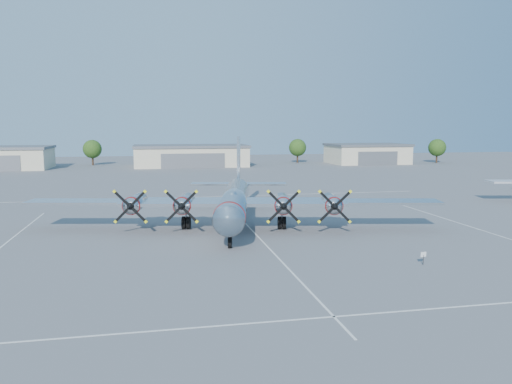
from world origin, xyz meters
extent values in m
plane|color=#5C5C5F|center=(0.00, 0.00, 0.00)|extent=(260.00, 260.00, 0.00)
cube|color=silver|center=(0.00, -5.00, 0.01)|extent=(0.15, 40.00, 0.01)
cube|color=silver|center=(22.00, -5.00, 0.01)|extent=(0.15, 40.00, 0.01)
cube|color=silver|center=(0.00, -22.00, 0.01)|extent=(60.00, 0.15, 0.01)
cube|color=silver|center=(0.00, 25.00, 0.01)|extent=(60.00, 0.15, 0.01)
cube|color=beige|center=(-45.00, 82.00, 2.40)|extent=(22.00, 14.00, 4.80)
cube|color=slate|center=(-45.00, 82.00, 5.10)|extent=(22.60, 14.60, 0.60)
cube|color=beige|center=(0.00, 82.00, 2.40)|extent=(28.00, 14.00, 4.80)
cube|color=slate|center=(0.00, 82.00, 5.10)|extent=(28.60, 14.60, 0.60)
cube|color=slate|center=(0.00, 74.95, 1.80)|extent=(15.40, 0.20, 3.60)
cube|color=beige|center=(48.00, 82.00, 2.40)|extent=(20.00, 14.00, 4.80)
cube|color=slate|center=(48.00, 82.00, 5.10)|extent=(20.60, 14.60, 0.60)
cube|color=slate|center=(48.00, 74.95, 1.80)|extent=(11.00, 0.20, 3.60)
cylinder|color=#382619|center=(-25.00, 90.00, 1.40)|extent=(0.50, 0.50, 2.80)
sphere|color=#1E4012|center=(-25.00, 90.00, 4.24)|extent=(4.80, 4.80, 4.80)
cylinder|color=#382619|center=(30.00, 88.00, 1.40)|extent=(0.50, 0.50, 2.80)
sphere|color=#1E4012|center=(30.00, 88.00, 4.24)|extent=(4.80, 4.80, 4.80)
cylinder|color=#382619|center=(68.00, 80.00, 1.40)|extent=(0.50, 0.50, 2.80)
sphere|color=#1E4012|center=(68.00, 80.00, 4.24)|extent=(4.80, 4.80, 4.80)
cylinder|color=black|center=(9.96, -13.73, 0.36)|extent=(0.05, 0.05, 0.73)
cube|color=white|center=(9.96, -13.73, 0.77)|extent=(0.50, 0.15, 0.36)
camera|label=1|loc=(-9.15, -46.11, 10.06)|focal=35.00mm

